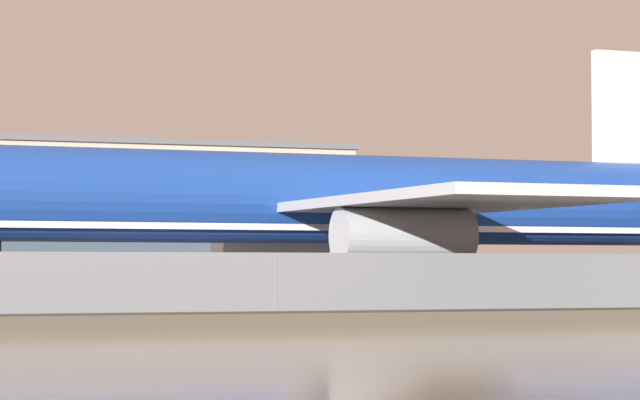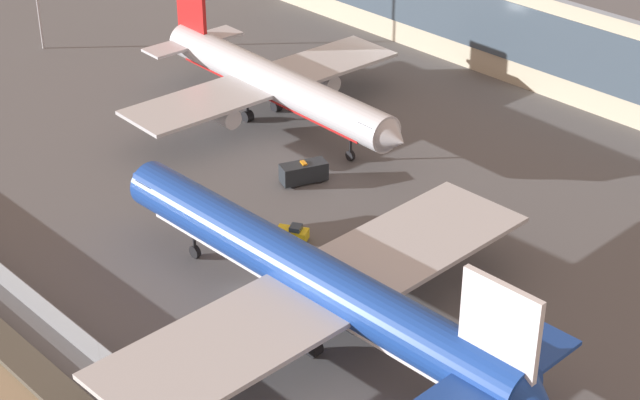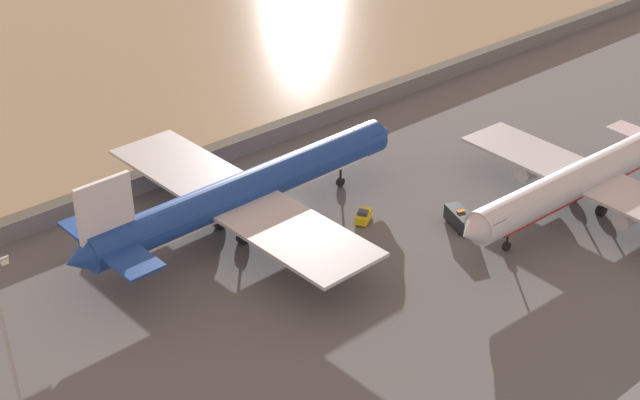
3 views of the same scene
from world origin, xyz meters
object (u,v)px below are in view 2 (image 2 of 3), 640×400
at_px(passenger_jet_silver, 272,82).
at_px(baggage_tug, 293,234).
at_px(ops_van, 303,172).
at_px(cargo_jet_blue, 314,279).

distance_m(passenger_jet_silver, baggage_tug, 29.14).
distance_m(baggage_tug, ops_van, 12.53).
bearing_deg(cargo_jet_blue, passenger_jet_silver, 144.01).
relative_size(cargo_jet_blue, passenger_jet_silver, 1.16).
height_order(passenger_jet_silver, baggage_tug, passenger_jet_silver).
bearing_deg(passenger_jet_silver, baggage_tug, -36.78).
relative_size(passenger_jet_silver, baggage_tug, 12.49).
distance_m(cargo_jet_blue, passenger_jet_silver, 44.28).
relative_size(cargo_jet_blue, baggage_tug, 14.52).
height_order(passenger_jet_silver, ops_van, passenger_jet_silver).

